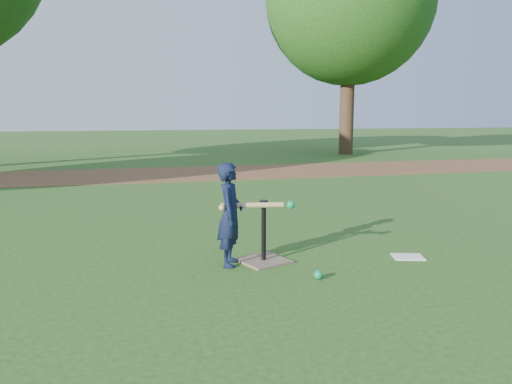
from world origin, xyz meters
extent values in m
plane|color=#285116|center=(0.00, 0.00, 0.00)|extent=(80.00, 80.00, 0.00)
cube|color=brown|center=(0.00, 7.50, 0.01)|extent=(24.00, 3.00, 0.01)
imported|color=black|center=(-0.18, 0.00, 0.49)|extent=(0.34, 0.42, 0.99)
sphere|color=#0D9750|center=(0.48, -0.61, 0.04)|extent=(0.08, 0.08, 0.08)
cube|color=white|center=(1.61, -0.21, 0.01)|extent=(0.35, 0.31, 0.01)
cube|color=#7E6550|center=(0.15, 0.02, 0.01)|extent=(0.55, 0.55, 0.02)
cylinder|color=black|center=(0.15, 0.02, 0.30)|extent=(0.05, 0.05, 0.55)
cylinder|color=black|center=(0.15, 0.02, 0.58)|extent=(0.08, 0.08, 0.06)
cylinder|color=tan|center=(0.03, 0.00, 0.57)|extent=(0.60, 0.15, 0.05)
sphere|color=tan|center=(-0.27, -0.04, 0.57)|extent=(0.06, 0.06, 0.06)
sphere|color=#0D9750|center=(0.40, -0.07, 0.57)|extent=(0.08, 0.08, 0.08)
cylinder|color=#382316|center=(6.50, 12.00, 1.71)|extent=(0.50, 0.50, 3.42)
sphere|color=#285B19|center=(6.50, 12.00, 5.30)|extent=(5.80, 5.80, 5.80)
camera|label=1|loc=(-1.10, -4.56, 1.44)|focal=35.00mm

